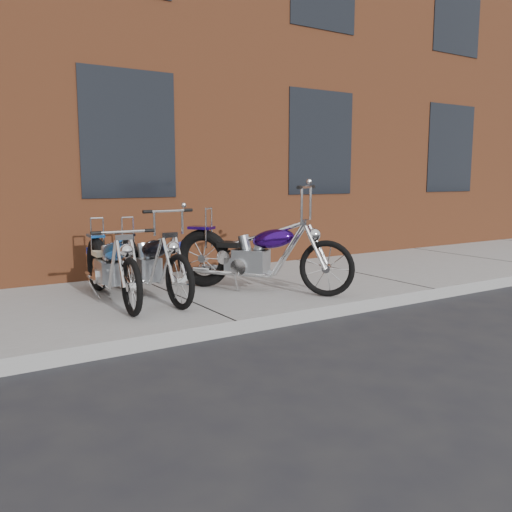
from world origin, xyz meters
TOP-DOWN VIEW (x-y plane):
  - ground at (0.00, 0.00)m, footprint 120.00×120.00m
  - sidewalk at (0.00, 1.50)m, footprint 22.00×3.00m
  - building_brick at (0.00, 8.00)m, footprint 22.00×10.00m
  - chopper_purple at (0.98, 1.13)m, footprint 1.51×2.00m
  - chopper_blue at (-0.77, 1.55)m, footprint 0.53×2.16m
  - chopper_third at (-0.32, 1.55)m, footprint 0.52×2.15m

SIDE VIEW (x-z plane):
  - ground at x=0.00m, z-range 0.00..0.00m
  - sidewalk at x=0.00m, z-range 0.00..0.15m
  - chopper_third at x=-0.32m, z-range -0.01..1.08m
  - chopper_blue at x=-0.77m, z-range 0.07..1.01m
  - chopper_purple at x=0.98m, z-range -0.09..1.26m
  - building_brick at x=0.00m, z-range 0.00..8.00m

